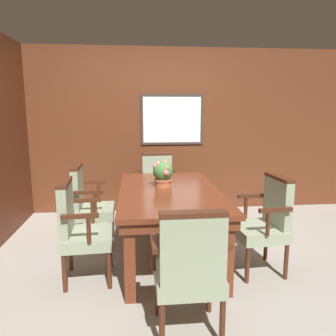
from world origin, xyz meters
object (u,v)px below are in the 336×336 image
object	(u,v)px
chair_right_near	(266,220)
chair_head_near	(190,268)
chair_left_near	(79,227)
chair_left_far	(88,202)
chair_head_far	(158,184)
potted_plant	(163,173)
dining_table	(169,198)

from	to	relation	value
chair_right_near	chair_head_near	world-z (taller)	same
chair_right_near	chair_left_near	bearing A→B (deg)	-94.22
chair_left_far	chair_left_near	distance (m)	0.79
chair_head_far	chair_left_near	world-z (taller)	same
chair_left_far	chair_left_near	size ratio (longest dim) A/B	1.00
chair_head_near	potted_plant	bearing A→B (deg)	-87.69
chair_left_near	potted_plant	world-z (taller)	potted_plant
chair_right_near	chair_left_far	bearing A→B (deg)	-118.14
dining_table	chair_left_near	distance (m)	0.95
chair_left_far	potted_plant	bearing A→B (deg)	-108.66
dining_table	chair_head_far	distance (m)	1.25
chair_left_far	potted_plant	xyz separation A→B (m)	(0.84, -0.26, 0.37)
chair_right_near	potted_plant	bearing A→B (deg)	-123.56
chair_right_near	chair_left_far	distance (m)	1.94
potted_plant	chair_head_near	bearing A→B (deg)	-87.46
chair_head_far	potted_plant	bearing A→B (deg)	-96.09
dining_table	chair_head_far	xyz separation A→B (m)	(-0.03, 1.25, -0.13)
chair_head_far	chair_right_near	size ratio (longest dim) A/B	1.00
dining_table	chair_left_far	bearing A→B (deg)	156.04
chair_left_far	potted_plant	world-z (taller)	potted_plant
dining_table	chair_right_near	distance (m)	0.98
chair_right_near	chair_left_near	distance (m)	1.75
chair_head_near	chair_head_far	bearing A→B (deg)	-89.39
dining_table	chair_head_near	size ratio (longest dim) A/B	1.91
chair_head_near	chair_left_near	xyz separation A→B (m)	(-0.87, 0.86, 0.00)
chair_head_near	chair_left_far	xyz separation A→B (m)	(-0.90, 1.65, 0.00)
chair_right_near	potted_plant	size ratio (longest dim) A/B	3.23
chair_head_near	potted_plant	distance (m)	1.44
chair_right_near	chair_left_near	world-z (taller)	same
chair_head_far	chair_right_near	bearing A→B (deg)	-65.48
chair_left_near	dining_table	bearing A→B (deg)	-68.80
dining_table	chair_head_near	xyz separation A→B (m)	(0.01, -1.26, -0.13)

